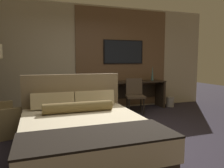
{
  "coord_description": "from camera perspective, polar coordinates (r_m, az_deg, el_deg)",
  "views": [
    {
      "loc": [
        -1.34,
        -3.18,
        1.34
      ],
      "look_at": [
        0.14,
        1.06,
        0.85
      ],
      "focal_mm": 35.0,
      "sensor_mm": 36.0,
      "label": 1
    }
  ],
  "objects": [
    {
      "name": "ground_plane",
      "position": [
        3.7,
        3.43,
        -15.03
      ],
      "size": [
        16.0,
        16.0,
        0.0
      ],
      "primitive_type": "plane",
      "color": "#28232D"
    },
    {
      "name": "wall_back_tv_panel",
      "position": [
        5.96,
        -4.85,
        6.76
      ],
      "size": [
        7.2,
        0.09,
        2.8
      ],
      "color": "#BCAD8E",
      "rests_on": "ground_plane"
    },
    {
      "name": "bed",
      "position": [
        3.27,
        -7.35,
        -12.4
      ],
      "size": [
        1.76,
        2.16,
        1.09
      ],
      "color": "#33281E",
      "rests_on": "ground_plane"
    },
    {
      "name": "desk",
      "position": [
        6.03,
        3.7,
        -1.48
      ],
      "size": [
        2.18,
        0.52,
        0.77
      ],
      "color": "#2D2319",
      "rests_on": "ground_plane"
    },
    {
      "name": "tv",
      "position": [
        6.16,
        3.01,
        8.36
      ],
      "size": [
        1.16,
        0.04,
        0.66
      ],
      "color": "black"
    },
    {
      "name": "desk_chair",
      "position": [
        5.57,
        5.94,
        -2.26
      ],
      "size": [
        0.55,
        0.55,
        0.88
      ],
      "rotation": [
        0.0,
        0.0,
        -0.26
      ],
      "color": "#4C3D2D",
      "rests_on": "ground_plane"
    },
    {
      "name": "vase_tall",
      "position": [
        6.34,
        10.53,
        2.83
      ],
      "size": [
        0.08,
        0.08,
        0.41
      ],
      "color": "#4C706B",
      "rests_on": "desk"
    },
    {
      "name": "book",
      "position": [
        5.73,
        -1.08,
        0.65
      ],
      "size": [
        0.26,
        0.22,
        0.03
      ],
      "color": "navy",
      "rests_on": "desk"
    },
    {
      "name": "waste_bin",
      "position": [
        6.57,
        14.93,
        -4.54
      ],
      "size": [
        0.22,
        0.22,
        0.28
      ],
      "color": "gray",
      "rests_on": "ground_plane"
    }
  ]
}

